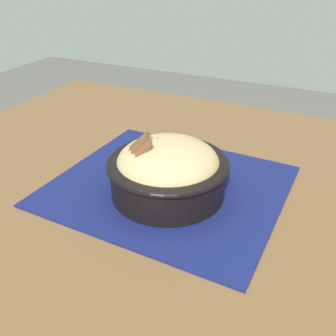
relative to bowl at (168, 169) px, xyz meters
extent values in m
cube|color=brown|center=(0.03, -0.05, -0.07)|extent=(1.09, 0.89, 0.03)
cylinder|color=brown|center=(0.52, -0.43, -0.42)|extent=(0.04, 0.04, 0.67)
cube|color=#11194C|center=(0.01, -0.02, -0.05)|extent=(0.41, 0.37, 0.00)
cylinder|color=black|center=(0.00, 0.00, -0.01)|extent=(0.20, 0.20, 0.07)
torus|color=black|center=(0.00, 0.00, 0.01)|extent=(0.21, 0.21, 0.01)
ellipsoid|color=tan|center=(0.00, 0.00, 0.01)|extent=(0.22, 0.22, 0.08)
sphere|color=#306E22|center=(0.02, -0.01, 0.03)|extent=(0.03, 0.03, 0.03)
cylinder|color=orange|center=(-0.01, 0.03, 0.03)|extent=(0.03, 0.02, 0.01)
cylinder|color=orange|center=(0.04, 0.00, 0.03)|extent=(0.02, 0.03, 0.01)
cube|color=brown|center=(0.05, 0.02, 0.04)|extent=(0.05, 0.04, 0.04)
cube|color=brown|center=(0.04, 0.03, 0.04)|extent=(0.05, 0.04, 0.04)
cube|color=brown|center=(0.03, 0.04, 0.04)|extent=(0.04, 0.04, 0.04)
cube|color=silver|center=(0.08, -0.08, -0.05)|extent=(0.01, 0.06, 0.00)
cube|color=silver|center=(0.08, -0.04, -0.05)|extent=(0.01, 0.01, 0.00)
cube|color=silver|center=(0.08, -0.02, -0.05)|extent=(0.02, 0.03, 0.00)
cube|color=silver|center=(0.09, 0.01, -0.05)|extent=(0.00, 0.02, 0.00)
cube|color=silver|center=(0.08, 0.01, -0.05)|extent=(0.00, 0.02, 0.00)
cube|color=silver|center=(0.07, 0.00, -0.05)|extent=(0.00, 0.02, 0.00)
cube|color=silver|center=(0.07, 0.00, -0.05)|extent=(0.00, 0.02, 0.00)
camera|label=1|loc=(-0.24, 0.50, 0.32)|focal=40.10mm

